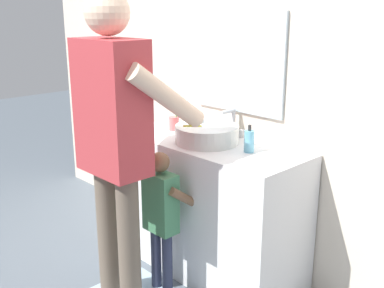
# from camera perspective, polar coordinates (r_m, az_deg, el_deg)

# --- Properties ---
(ground_plane) EXTENTS (14.00, 14.00, 0.00)m
(ground_plane) POSITION_cam_1_polar(r_m,az_deg,el_deg) (3.14, -2.05, -16.68)
(ground_plane) COLOR slate
(back_wall) EXTENTS (4.40, 0.10, 2.70)m
(back_wall) POSITION_cam_1_polar(r_m,az_deg,el_deg) (3.11, 6.32, 9.54)
(back_wall) COLOR beige
(back_wall) RESTS_ON ground
(vanity_cabinet) EXTENTS (1.29, 0.54, 0.89)m
(vanity_cabinet) POSITION_cam_1_polar(r_m,az_deg,el_deg) (3.11, 2.00, -7.67)
(vanity_cabinet) COLOR white
(vanity_cabinet) RESTS_ON ground
(sink_basin) EXTENTS (0.40, 0.40, 0.11)m
(sink_basin) POSITION_cam_1_polar(r_m,az_deg,el_deg) (2.93, 1.82, 1.24)
(sink_basin) COLOR silver
(sink_basin) RESTS_ON vanity_cabinet
(faucet) EXTENTS (0.18, 0.14, 0.18)m
(faucet) POSITION_cam_1_polar(r_m,az_deg,el_deg) (3.10, 4.90, 2.47)
(faucet) COLOR #B7BABF
(faucet) RESTS_ON vanity_cabinet
(toothbrush_cup) EXTENTS (0.07, 0.07, 0.21)m
(toothbrush_cup) POSITION_cam_1_polar(r_m,az_deg,el_deg) (3.23, -2.19, 2.57)
(toothbrush_cup) COLOR #D86666
(toothbrush_cup) RESTS_ON vanity_cabinet
(soap_bottle) EXTENTS (0.06, 0.06, 0.17)m
(soap_bottle) POSITION_cam_1_polar(r_m,az_deg,el_deg) (2.76, 6.97, 0.36)
(soap_bottle) COLOR #66B2D1
(soap_bottle) RESTS_ON vanity_cabinet
(child_toddler) EXTENTS (0.28, 0.28, 0.91)m
(child_toddler) POSITION_cam_1_polar(r_m,az_deg,el_deg) (2.82, -3.70, -8.11)
(child_toddler) COLOR #2D334C
(child_toddler) RESTS_ON ground
(adult_parent) EXTENTS (0.56, 0.58, 1.80)m
(adult_parent) POSITION_cam_1_polar(r_m,az_deg,el_deg) (2.58, -9.29, 2.00)
(adult_parent) COLOR #6B5B4C
(adult_parent) RESTS_ON ground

